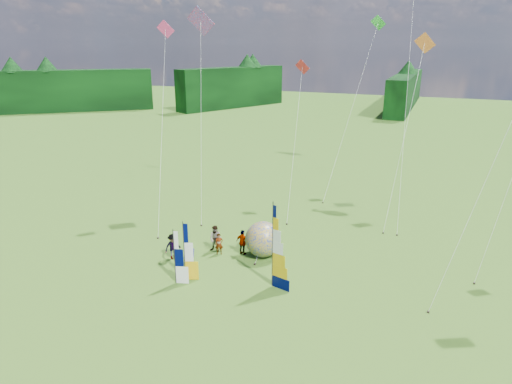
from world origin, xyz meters
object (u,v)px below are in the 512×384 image
at_px(side_banner_left, 184,252).
at_px(spectator_d, 243,242).
at_px(feather_banner_main, 273,247).
at_px(side_banner_far, 175,258).
at_px(bol_inflatable, 263,239).
at_px(spectator_b, 216,239).
at_px(spectator_c, 173,246).
at_px(camp_chair, 189,256).
at_px(spectator_a, 219,244).
at_px(kite_whale, 407,92).

height_order(side_banner_left, spectator_d, side_banner_left).
bearing_deg(side_banner_left, feather_banner_main, -6.78).
relative_size(feather_banner_main, spectator_d, 2.88).
relative_size(side_banner_left, side_banner_far, 1.09).
relative_size(bol_inflatable, spectator_b, 1.29).
relative_size(spectator_c, camp_chair, 1.85).
relative_size(feather_banner_main, spectator_a, 3.43).
distance_m(feather_banner_main, bol_inflatable, 4.29).
height_order(spectator_c, kite_whale, kite_whale).
bearing_deg(kite_whale, spectator_b, -113.67).
distance_m(feather_banner_main, camp_chair, 6.47).
xyz_separation_m(camp_chair, kite_whale, (11.36, 16.11, 9.49)).
xyz_separation_m(spectator_a, spectator_b, (-0.41, 0.31, 0.19)).
distance_m(spectator_a, spectator_d, 1.62).
height_order(spectator_b, camp_chair, spectator_b).
bearing_deg(kite_whale, spectator_a, -111.97).
distance_m(feather_banner_main, spectator_d, 4.92).
height_order(spectator_b, spectator_c, spectator_b).
distance_m(feather_banner_main, side_banner_left, 5.36).
distance_m(spectator_d, kite_whale, 18.48).
relative_size(side_banner_left, kite_whale, 0.19).
bearing_deg(spectator_a, feather_banner_main, -56.11).
bearing_deg(spectator_b, kite_whale, 48.75).
bearing_deg(kite_whale, side_banner_far, -106.32).
distance_m(spectator_a, camp_chair, 2.32).
height_order(side_banner_far, kite_whale, kite_whale).
height_order(feather_banner_main, spectator_b, feather_banner_main).
bearing_deg(spectator_d, bol_inflatable, -157.50).
bearing_deg(kite_whale, camp_chair, -111.63).
bearing_deg(bol_inflatable, side_banner_left, -123.08).
bearing_deg(side_banner_far, kite_whale, 44.60).
relative_size(side_banner_far, kite_whale, 0.17).
height_order(side_banner_far, spectator_d, side_banner_far).
height_order(spectator_a, spectator_b, spectator_b).
bearing_deg(spectator_c, spectator_a, -21.53).
bearing_deg(feather_banner_main, spectator_b, 165.35).
bearing_deg(spectator_a, side_banner_left, -121.91).
bearing_deg(spectator_b, bol_inflatable, 6.46).
xyz_separation_m(feather_banner_main, spectator_c, (-7.37, 0.84, -1.68)).
xyz_separation_m(spectator_c, spectator_d, (4.03, 2.36, 0.00)).
relative_size(spectator_b, spectator_c, 1.06).
distance_m(spectator_b, spectator_d, 1.94).
distance_m(feather_banner_main, spectator_a, 5.81).
xyz_separation_m(bol_inflatable, spectator_c, (-5.38, -2.71, -0.32)).
xyz_separation_m(side_banner_far, camp_chair, (-0.61, 2.59, -1.21)).
xyz_separation_m(side_banner_far, spectator_c, (-1.90, 2.73, -0.80)).
xyz_separation_m(bol_inflatable, spectator_d, (-1.35, -0.35, -0.32)).
bearing_deg(spectator_a, spectator_d, -7.10).
height_order(side_banner_left, spectator_c, side_banner_left).
xyz_separation_m(feather_banner_main, spectator_a, (-4.84, 2.64, -1.82)).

